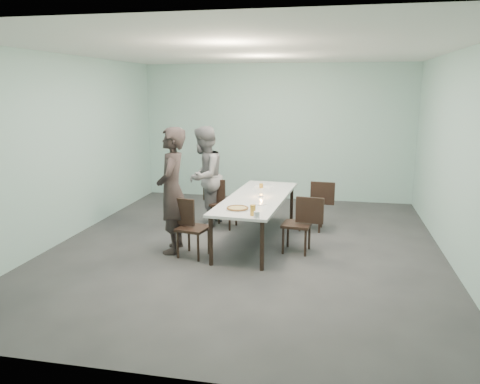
% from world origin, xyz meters
% --- Properties ---
extents(ground, '(7.00, 7.00, 0.00)m').
position_xyz_m(ground, '(0.00, 0.00, 0.00)').
color(ground, '#333335').
rests_on(ground, ground).
extents(room_shell, '(6.02, 7.02, 3.01)m').
position_xyz_m(room_shell, '(0.00, 0.00, 2.03)').
color(room_shell, '#A0CAC2').
rests_on(room_shell, ground).
extents(table, '(1.08, 2.66, 0.75)m').
position_xyz_m(table, '(0.11, 0.33, 0.69)').
color(table, white).
rests_on(table, ground).
extents(chair_near_left, '(0.64, 0.49, 0.87)m').
position_xyz_m(chair_near_left, '(-0.78, -0.53, 0.50)').
color(chair_near_left, black).
rests_on(chair_near_left, ground).
extents(chair_far_left, '(0.64, 0.47, 0.87)m').
position_xyz_m(chair_far_left, '(-0.68, 1.02, 0.50)').
color(chair_far_left, black).
rests_on(chair_far_left, ground).
extents(chair_near_right, '(0.63, 0.47, 0.87)m').
position_xyz_m(chair_near_right, '(0.87, -0.05, 0.50)').
color(chair_near_right, black).
rests_on(chair_near_right, ground).
extents(chair_far_right, '(0.62, 0.45, 0.87)m').
position_xyz_m(chair_far_right, '(1.02, 1.18, 0.50)').
color(chair_far_right, black).
rests_on(chair_far_right, ground).
extents(diner_near, '(0.54, 0.75, 1.91)m').
position_xyz_m(diner_near, '(-1.07, -0.39, 0.95)').
color(diner_near, black).
rests_on(diner_near, ground).
extents(diner_far, '(0.79, 0.96, 1.81)m').
position_xyz_m(diner_far, '(-0.98, 1.06, 0.91)').
color(diner_far, slate).
rests_on(diner_far, ground).
extents(pizza, '(0.34, 0.34, 0.04)m').
position_xyz_m(pizza, '(-0.03, -0.54, 0.77)').
color(pizza, white).
rests_on(pizza, table).
extents(side_plate, '(0.18, 0.18, 0.01)m').
position_xyz_m(side_plate, '(0.25, -0.15, 0.76)').
color(side_plate, white).
rests_on(side_plate, table).
extents(beer_glass, '(0.08, 0.08, 0.15)m').
position_xyz_m(beer_glass, '(0.25, -0.81, 0.82)').
color(beer_glass, gold).
rests_on(beer_glass, table).
extents(water_tumbler, '(0.08, 0.08, 0.09)m').
position_xyz_m(water_tumbler, '(0.32, -0.92, 0.80)').
color(water_tumbler, silver).
rests_on(water_tumbler, table).
extents(tealight, '(0.06, 0.06, 0.05)m').
position_xyz_m(tealight, '(0.18, 0.32, 0.77)').
color(tealight, silver).
rests_on(tealight, table).
extents(amber_tumbler, '(0.07, 0.07, 0.08)m').
position_xyz_m(amber_tumbler, '(0.07, 1.02, 0.79)').
color(amber_tumbler, gold).
rests_on(amber_tumbler, table).
extents(menu, '(0.31, 0.24, 0.01)m').
position_xyz_m(menu, '(0.09, 1.10, 0.75)').
color(menu, silver).
rests_on(menu, table).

